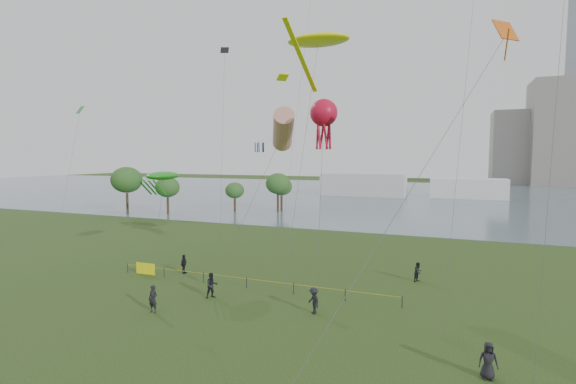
% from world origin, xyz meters
% --- Properties ---
extents(ground_plane, '(400.00, 400.00, 0.00)m').
position_xyz_m(ground_plane, '(0.00, 0.00, 0.00)').
color(ground_plane, '#1E3410').
extents(lake, '(400.00, 120.00, 0.08)m').
position_xyz_m(lake, '(0.00, 100.00, 0.02)').
color(lake, slate).
rests_on(lake, ground_plane).
extents(building_mid, '(20.00, 20.00, 38.00)m').
position_xyz_m(building_mid, '(46.00, 162.00, 19.00)').
color(building_mid, slate).
rests_on(building_mid, ground_plane).
extents(building_low, '(16.00, 18.00, 28.00)m').
position_xyz_m(building_low, '(32.00, 168.00, 14.00)').
color(building_low, gray).
rests_on(building_low, ground_plane).
extents(pavilion_left, '(22.00, 8.00, 6.00)m').
position_xyz_m(pavilion_left, '(-12.00, 95.00, 3.00)').
color(pavilion_left, silver).
rests_on(pavilion_left, ground_plane).
extents(pavilion_right, '(18.00, 7.00, 5.00)m').
position_xyz_m(pavilion_right, '(14.00, 98.00, 2.50)').
color(pavilion_right, white).
rests_on(pavilion_right, ground_plane).
extents(trees, '(28.95, 20.06, 8.61)m').
position_xyz_m(trees, '(-32.65, 49.55, 5.37)').
color(trees, '#362818').
rests_on(trees, ground_plane).
extents(fence, '(24.07, 0.07, 1.05)m').
position_xyz_m(fence, '(-10.70, 12.62, 0.55)').
color(fence, black).
rests_on(fence, ground_plane).
extents(spectator_a, '(1.12, 1.15, 1.87)m').
position_xyz_m(spectator_a, '(-5.88, 9.60, 0.93)').
color(spectator_a, black).
rests_on(spectator_a, ground_plane).
extents(spectator_b, '(1.29, 1.25, 1.76)m').
position_xyz_m(spectator_b, '(2.08, 9.39, 0.88)').
color(spectator_b, black).
rests_on(spectator_b, ground_plane).
extents(spectator_c, '(0.57, 1.06, 1.71)m').
position_xyz_m(spectator_c, '(-11.70, 14.24, 0.86)').
color(spectator_c, black).
rests_on(spectator_c, ground_plane).
extents(spectator_d, '(0.93, 0.67, 1.76)m').
position_xyz_m(spectator_d, '(12.21, 4.65, 0.88)').
color(spectator_d, black).
rests_on(spectator_d, ground_plane).
extents(spectator_f, '(0.68, 0.46, 1.85)m').
position_xyz_m(spectator_f, '(-7.96, 5.62, 0.93)').
color(spectator_f, black).
rests_on(spectator_f, ground_plane).
extents(spectator_g, '(0.93, 0.99, 1.63)m').
position_xyz_m(spectator_g, '(7.95, 19.42, 0.81)').
color(spectator_g, black).
rests_on(spectator_g, ground_plane).
extents(kite_stingray, '(5.49, 10.19, 20.78)m').
position_xyz_m(kite_stingray, '(-0.70, 18.65, 20.28)').
color(kite_stingray, '#3F3F42').
extents(kite_windsock, '(7.53, 5.15, 14.78)m').
position_xyz_m(kite_windsock, '(-4.10, 19.07, 12.84)').
color(kite_windsock, '#3F3F42').
extents(kite_creature, '(2.25, 4.52, 9.01)m').
position_xyz_m(kite_creature, '(-15.01, 15.83, 8.58)').
color(kite_creature, '#3F3F42').
extents(kite_octopus, '(2.19, 3.86, 14.98)m').
position_xyz_m(kite_octopus, '(0.69, 15.97, 13.80)').
color(kite_octopus, '#3F3F42').
extents(kite_delta, '(9.55, 14.32, 17.95)m').
position_xyz_m(kite_delta, '(12.35, 9.27, 16.24)').
color(kite_delta, '#3F3F42').
extents(small_kites, '(41.11, 16.55, 12.97)m').
position_xyz_m(small_kites, '(-2.74, 17.58, 22.10)').
color(small_kites, black).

